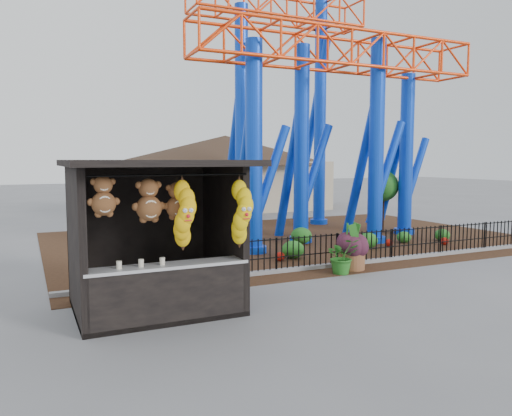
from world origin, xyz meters
name	(u,v)px	position (x,y,z in m)	size (l,w,h in m)	color
ground	(308,306)	(0.00, 0.00, 0.00)	(120.00, 120.00, 0.00)	slate
mulch_bed	(290,239)	(4.00, 8.00, 0.01)	(18.00, 12.00, 0.02)	#331E11
curb	(371,261)	(4.00, 3.00, 0.06)	(18.00, 0.18, 0.12)	gray
prize_booth	(158,239)	(-2.99, 0.91, 1.53)	(3.50, 3.40, 3.12)	black
picket_fence	(394,245)	(4.90, 3.00, 0.50)	(12.20, 0.06, 1.00)	black
roller_coaster	(314,75)	(5.12, 8.23, 6.44)	(11.00, 6.37, 10.82)	blue
terracotta_planter	(352,259)	(2.97, 2.52, 0.30)	(0.72, 0.72, 0.60)	brown
planter_foliage	(353,238)	(2.97, 2.52, 0.92)	(0.70, 0.70, 0.64)	#381624
potted_plant	(342,256)	(2.40, 2.20, 0.50)	(0.90, 0.78, 1.00)	#265619
landscaping	(347,240)	(4.86, 5.46, 0.28)	(7.82, 3.00, 0.61)	#22611C
pavilion	(225,160)	(6.00, 20.00, 3.07)	(15.00, 15.00, 4.80)	#BFAD8C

